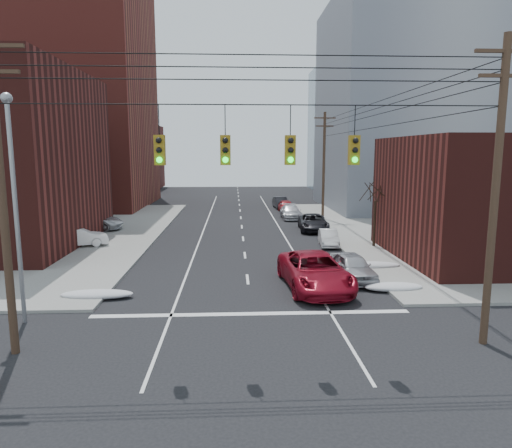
{
  "coord_description": "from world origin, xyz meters",
  "views": [
    {
      "loc": [
        -0.73,
        -12.63,
        7.05
      ],
      "look_at": [
        0.51,
        12.8,
        3.0
      ],
      "focal_mm": 32.0,
      "sensor_mm": 36.0,
      "label": 1
    }
  ],
  "objects": [
    {
      "name": "building_office",
      "position": [
        22.0,
        44.0,
        12.5
      ],
      "size": [
        22.0,
        20.0,
        25.0
      ],
      "primitive_type": "cube",
      "color": "gray",
      "rests_on": "ground"
    },
    {
      "name": "snow_ne",
      "position": [
        7.4,
        9.5,
        0.21
      ],
      "size": [
        3.0,
        1.08,
        0.42
      ],
      "primitive_type": "ellipsoid",
      "color": "silver",
      "rests_on": "ground"
    },
    {
      "name": "snow_nw",
      "position": [
        -7.4,
        9.0,
        0.21
      ],
      "size": [
        3.5,
        1.08,
        0.42
      ],
      "primitive_type": "ellipsoid",
      "color": "silver",
      "rests_on": "ground"
    },
    {
      "name": "lot_car_d",
      "position": [
        -16.62,
        25.36,
        0.92
      ],
      "size": [
        4.77,
        2.57,
        1.54
      ],
      "primitive_type": "imported",
      "rotation": [
        0.0,
        0.0,
        1.74
      ],
      "color": "#ACABB0",
      "rests_on": "sidewalk_nw"
    },
    {
      "name": "parked_car_f",
      "position": [
        5.14,
        44.22,
        0.71
      ],
      "size": [
        1.8,
        4.4,
        1.42
      ],
      "primitive_type": "imported",
      "rotation": [
        0.0,
        0.0,
        0.07
      ],
      "color": "black",
      "rests_on": "ground"
    },
    {
      "name": "utility_pole_left",
      "position": [
        -8.5,
        3.0,
        5.78
      ],
      "size": [
        2.2,
        0.28,
        11.0
      ],
      "color": "#473323",
      "rests_on": "ground"
    },
    {
      "name": "snow_east_far",
      "position": [
        7.4,
        14.0,
        0.21
      ],
      "size": [
        4.0,
        1.08,
        0.42
      ],
      "primitive_type": "ellipsoid",
      "color": "silver",
      "rests_on": "ground"
    },
    {
      "name": "ground",
      "position": [
        0.0,
        0.0,
        0.0
      ],
      "size": [
        160.0,
        160.0,
        0.0
      ],
      "primitive_type": "plane",
      "color": "black",
      "rests_on": "ground"
    },
    {
      "name": "parked_car_e",
      "position": [
        5.39,
        40.27,
        0.71
      ],
      "size": [
        1.68,
        4.17,
        1.42
      ],
      "primitive_type": "imported",
      "rotation": [
        0.0,
        0.0,
        -0.0
      ],
      "color": "maroon",
      "rests_on": "ground"
    },
    {
      "name": "red_pickup",
      "position": [
        3.45,
        10.18,
        0.91
      ],
      "size": [
        3.51,
        6.77,
        1.82
      ],
      "primitive_type": "imported",
      "rotation": [
        0.0,
        0.0,
        0.07
      ],
      "color": "maroon",
      "rests_on": "ground"
    },
    {
      "name": "lot_car_b",
      "position": [
        -13.44,
        28.02,
        0.93
      ],
      "size": [
        5.82,
        3.03,
        1.56
      ],
      "primitive_type": "imported",
      "rotation": [
        0.0,
        0.0,
        1.49
      ],
      "color": "silver",
      "rests_on": "sidewalk_nw"
    },
    {
      "name": "street_light",
      "position": [
        -9.5,
        6.0,
        5.54
      ],
      "size": [
        0.44,
        0.44,
        9.32
      ],
      "color": "gray",
      "rests_on": "ground"
    },
    {
      "name": "building_brick_far",
      "position": [
        -26.0,
        74.0,
        6.0
      ],
      "size": [
        22.0,
        18.0,
        12.0
      ],
      "primitive_type": "cube",
      "color": "#471915",
      "rests_on": "ground"
    },
    {
      "name": "utility_pole_right",
      "position": [
        8.5,
        3.0,
        5.78
      ],
      "size": [
        2.2,
        0.28,
        11.0
      ],
      "color": "#473323",
      "rests_on": "ground"
    },
    {
      "name": "lot_car_c",
      "position": [
        -16.23,
        19.04,
        0.91
      ],
      "size": [
        5.63,
        3.91,
        1.51
      ],
      "primitive_type": "imported",
      "rotation": [
        0.0,
        0.0,
        1.19
      ],
      "color": "black",
      "rests_on": "sidewalk_nw"
    },
    {
      "name": "lot_car_a",
      "position": [
        -12.14,
        20.82,
        0.83
      ],
      "size": [
        4.38,
        2.73,
        1.36
      ],
      "primitive_type": "imported",
      "rotation": [
        0.0,
        0.0,
        1.91
      ],
      "color": "white",
      "rests_on": "sidewalk_nw"
    },
    {
      "name": "parked_car_a",
      "position": [
        5.81,
        11.69,
        0.74
      ],
      "size": [
        2.17,
        4.49,
        1.48
      ],
      "primitive_type": "imported",
      "rotation": [
        0.0,
        0.0,
        0.1
      ],
      "color": "#B1B2B6",
      "rests_on": "ground"
    },
    {
      "name": "building_brick_tall",
      "position": [
        -24.0,
        48.0,
        15.0
      ],
      "size": [
        24.0,
        20.0,
        30.0
      ],
      "primitive_type": "cube",
      "color": "maroon",
      "rests_on": "ground"
    },
    {
      "name": "traffic_signals",
      "position": [
        0.1,
        2.97,
        7.17
      ],
      "size": [
        17.0,
        0.42,
        2.02
      ],
      "color": "black",
      "rests_on": "ground"
    },
    {
      "name": "parked_car_d",
      "position": [
        5.31,
        35.08,
        0.72
      ],
      "size": [
        2.05,
        4.95,
        1.43
      ],
      "primitive_type": "imported",
      "rotation": [
        0.0,
        0.0,
        0.01
      ],
      "color": "#B5B5BA",
      "rests_on": "ground"
    },
    {
      "name": "bare_tree",
      "position": [
        9.59,
        20.0,
        2.32
      ],
      "size": [
        2.09,
        2.2,
        4.93
      ],
      "color": "black",
      "rests_on": "ground"
    },
    {
      "name": "utility_pole_far",
      "position": [
        8.5,
        34.0,
        5.78
      ],
      "size": [
        2.2,
        0.28,
        11.0
      ],
      "color": "#473323",
      "rests_on": "ground"
    },
    {
      "name": "parked_car_b",
      "position": [
        6.4,
        20.87,
        0.61
      ],
      "size": [
        1.65,
        3.83,
        1.23
      ],
      "primitive_type": "imported",
      "rotation": [
        0.0,
        0.0,
        -0.1
      ],
      "color": "silver",
      "rests_on": "ground"
    },
    {
      "name": "building_glass",
      "position": [
        24.0,
        70.0,
        11.0
      ],
      "size": [
        20.0,
        18.0,
        22.0
      ],
      "primitive_type": "cube",
      "color": "gray",
      "rests_on": "ground"
    },
    {
      "name": "parked_car_c",
      "position": [
        6.4,
        27.61,
        0.74
      ],
      "size": [
        2.85,
        5.52,
        1.49
      ],
      "primitive_type": "imported",
      "rotation": [
        0.0,
        0.0,
        -0.07
      ],
      "color": "black",
      "rests_on": "ground"
    }
  ]
}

